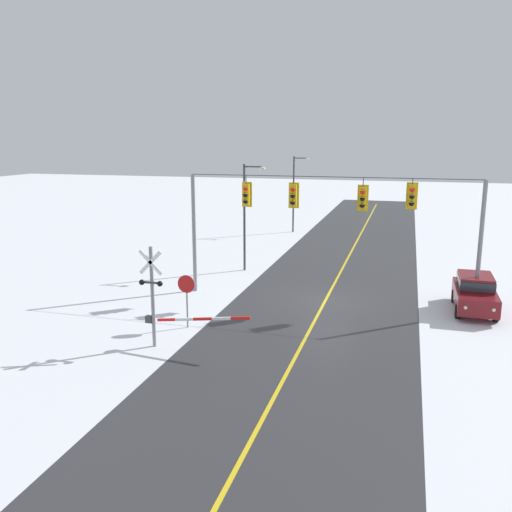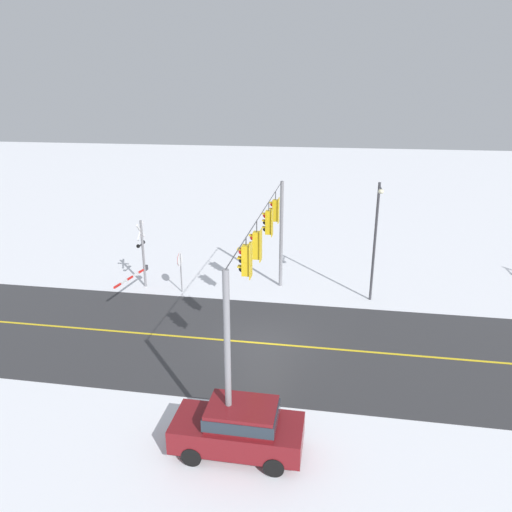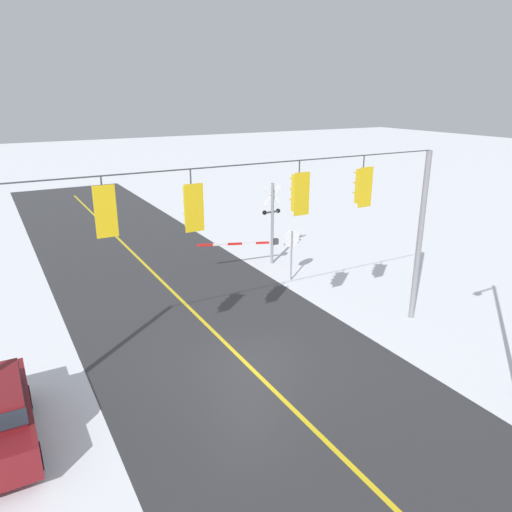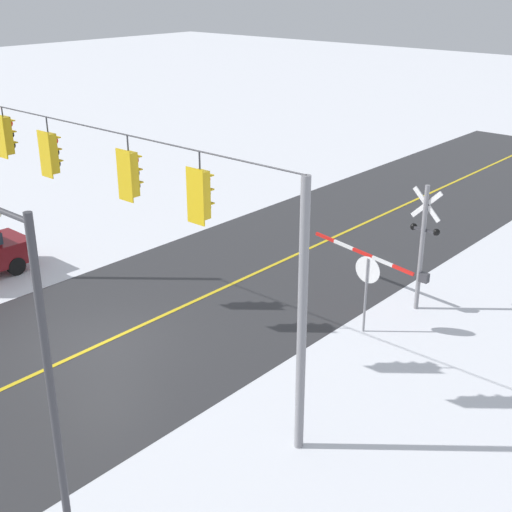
{
  "view_description": "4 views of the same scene",
  "coord_description": "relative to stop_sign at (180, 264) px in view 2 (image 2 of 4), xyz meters",
  "views": [
    {
      "loc": [
        3.71,
        -25.91,
        8.02
      ],
      "look_at": [
        -3.02,
        -2.12,
        2.59
      ],
      "focal_mm": 37.8,
      "sensor_mm": 36.0,
      "label": 1
    },
    {
      "loc": [
        19.31,
        2.9,
        10.95
      ],
      "look_at": [
        -3.06,
        -0.81,
        3.14
      ],
      "focal_mm": 33.92,
      "sensor_mm": 36.0,
      "label": 2
    },
    {
      "loc": [
        6.26,
        11.67,
        8.05
      ],
      "look_at": [
        -1.98,
        -3.02,
        2.37
      ],
      "focal_mm": 34.18,
      "sensor_mm": 36.0,
      "label": 3
    },
    {
      "loc": [
        -14.6,
        10.11,
        9.72
      ],
      "look_at": [
        -4.01,
        -1.98,
        3.14
      ],
      "focal_mm": 48.61,
      "sensor_mm": 36.0,
      "label": 4
    }
  ],
  "objects": [
    {
      "name": "signal_span",
      "position": [
        5.1,
        5.46,
        2.67
      ],
      "size": [
        14.2,
        0.47,
        6.22
      ],
      "color": "gray",
      "rests_on": "ground"
    },
    {
      "name": "stop_sign",
      "position": [
        0.0,
        0.0,
        0.0
      ],
      "size": [
        0.8,
        0.09,
        2.35
      ],
      "color": "gray",
      "rests_on": "ground"
    },
    {
      "name": "ground_plane",
      "position": [
        5.15,
        5.47,
        -1.71
      ],
      "size": [
        160.0,
        160.0,
        0.0
      ],
      "primitive_type": "plane",
      "color": "white"
    },
    {
      "name": "railroad_crossing",
      "position": [
        -0.05,
        -2.35,
        0.28
      ],
      "size": [
        4.43,
        0.31,
        4.0
      ],
      "color": "gray",
      "rests_on": "ground"
    },
    {
      "name": "parked_car_maroon",
      "position": [
        12.14,
        5.8,
        -0.76
      ],
      "size": [
        1.84,
        4.21,
        1.74
      ],
      "color": "maroon",
      "rests_on": "ground"
    },
    {
      "name": "streetlamp_near",
      "position": [
        -0.44,
        10.59,
        2.2
      ],
      "size": [
        1.39,
        0.28,
        6.5
      ],
      "color": "#38383D",
      "rests_on": "ground"
    },
    {
      "name": "road_asphalt",
      "position": [
        5.15,
        11.47,
        -1.71
      ],
      "size": [
        9.0,
        80.0,
        0.01
      ],
      "primitive_type": "cube",
      "color": "#303033",
      "rests_on": "ground"
    },
    {
      "name": "lane_centre_line",
      "position": [
        5.15,
        11.47,
        -1.7
      ],
      "size": [
        0.14,
        72.0,
        0.01
      ],
      "primitive_type": "cube",
      "color": "gold",
      "rests_on": "ground"
    }
  ]
}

